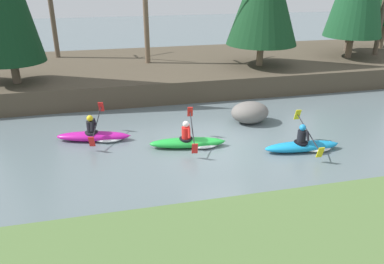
{
  "coord_description": "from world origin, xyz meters",
  "views": [
    {
      "loc": [
        -3.85,
        -11.51,
        5.8
      ],
      "look_at": [
        -1.04,
        0.43,
        0.55
      ],
      "focal_mm": 35.0,
      "sensor_mm": 36.0,
      "label": 1
    }
  ],
  "objects_px": {
    "kayaker_middle": "(191,142)",
    "kayaker_trailing": "(96,136)",
    "kayaker_lead": "(305,145)",
    "boulder_midstream": "(250,112)"
  },
  "relations": [
    {
      "from": "kayaker_middle",
      "to": "boulder_midstream",
      "type": "bearing_deg",
      "value": 39.33
    },
    {
      "from": "kayaker_trailing",
      "to": "boulder_midstream",
      "type": "bearing_deg",
      "value": 15.81
    },
    {
      "from": "kayaker_middle",
      "to": "kayaker_trailing",
      "type": "xyz_separation_m",
      "value": [
        -3.3,
        1.35,
        0.0
      ]
    },
    {
      "from": "kayaker_trailing",
      "to": "boulder_midstream",
      "type": "distance_m",
      "value": 6.26
    },
    {
      "from": "kayaker_lead",
      "to": "kayaker_middle",
      "type": "distance_m",
      "value": 4.03
    },
    {
      "from": "kayaker_lead",
      "to": "kayaker_trailing",
      "type": "distance_m",
      "value": 7.59
    },
    {
      "from": "kayaker_trailing",
      "to": "kayaker_middle",
      "type": "bearing_deg",
      "value": -10.34
    },
    {
      "from": "kayaker_lead",
      "to": "kayaker_middle",
      "type": "bearing_deg",
      "value": 165.9
    },
    {
      "from": "kayaker_lead",
      "to": "boulder_midstream",
      "type": "relative_size",
      "value": 1.76
    },
    {
      "from": "boulder_midstream",
      "to": "kayaker_lead",
      "type": "bearing_deg",
      "value": -73.16
    }
  ]
}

